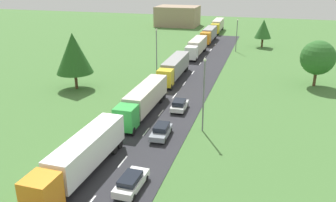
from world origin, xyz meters
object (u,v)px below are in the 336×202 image
at_px(truck_fifth, 209,34).
at_px(tree_oak, 263,29).
at_px(truck_lead, 81,156).
at_px(lamppost_third, 157,50).
at_px(truck_fourth, 197,47).
at_px(tree_maple, 318,58).
at_px(car_fourth, 179,105).
at_px(car_third, 161,131).
at_px(truck_second, 143,99).
at_px(truck_third, 174,67).
at_px(lamppost_fourth, 237,34).
at_px(lamppost_second, 204,92).
at_px(tree_birch, 74,53).
at_px(car_second, 131,182).
at_px(distant_building, 178,16).
at_px(truck_sixth, 218,25).

distance_m(truck_fifth, tree_oak, 14.57).
relative_size(truck_lead, lamppost_third, 1.66).
relative_size(truck_fourth, tree_maple, 1.70).
relative_size(truck_fourth, car_fourth, 3.23).
xyz_separation_m(truck_lead, car_third, (4.81, 10.04, -1.30)).
xyz_separation_m(truck_second, tree_maple, (23.62, 19.62, 2.73)).
relative_size(truck_third, lamppost_fourth, 1.86).
bearing_deg(lamppost_second, truck_fifth, 98.87).
bearing_deg(lamppost_third, tree_birch, -136.07).
height_order(truck_fourth, car_second, truck_fourth).
bearing_deg(truck_fourth, tree_maple, -34.97).
distance_m(lamppost_second, lamppost_fourth, 46.19).
relative_size(truck_lead, lamppost_second, 1.60).
height_order(truck_fifth, tree_maple, tree_maple).
relative_size(truck_lead, tree_oak, 2.11).
relative_size(truck_second, lamppost_third, 1.68).
xyz_separation_m(truck_fifth, distant_building, (-15.36, 26.30, 1.18)).
distance_m(car_third, car_fourth, 8.77).
xyz_separation_m(truck_second, car_second, (4.92, -17.31, -1.27)).
bearing_deg(car_second, tree_oak, 82.25).
bearing_deg(car_fourth, distant_building, 104.48).
xyz_separation_m(truck_fourth, truck_fifth, (-0.00, 16.60, 0.02)).
xyz_separation_m(truck_third, distant_building, (-15.15, 61.78, 1.19)).
height_order(car_third, distant_building, distant_building).
bearing_deg(truck_sixth, truck_fourth, -89.70).
relative_size(tree_oak, tree_maple, 0.90).
distance_m(truck_second, truck_third, 17.27).
bearing_deg(tree_maple, lamppost_third, -175.96).
xyz_separation_m(truck_fourth, truck_sixth, (-0.18, 33.82, 0.02)).
xyz_separation_m(car_fourth, lamppost_third, (-8.09, 15.31, 4.00)).
relative_size(truck_fourth, truck_fifth, 1.07).
relative_size(truck_fourth, truck_sixth, 0.98).
height_order(truck_second, lamppost_fourth, lamppost_fourth).
xyz_separation_m(truck_fourth, tree_birch, (-14.33, -28.74, 3.82)).
relative_size(car_fourth, tree_birch, 0.44).
height_order(car_fourth, tree_maple, tree_maple).
height_order(car_second, tree_birch, tree_birch).
distance_m(truck_second, truck_sixth, 69.97).
xyz_separation_m(lamppost_second, distant_building, (-24.10, 82.30, -1.70)).
bearing_deg(truck_sixth, truck_fifth, -89.42).
distance_m(truck_third, truck_fourth, 18.88).
bearing_deg(lamppost_second, car_second, -105.20).
height_order(truck_fifth, tree_oak, tree_oak).
bearing_deg(truck_fifth, truck_second, -90.00).
bearing_deg(car_fourth, lamppost_third, 117.85).
height_order(truck_second, truck_fifth, truck_fifth).
distance_m(truck_third, lamppost_fourth, 27.10).
bearing_deg(lamppost_fourth, tree_birch, -122.38).
relative_size(car_second, car_third, 1.05).
xyz_separation_m(truck_lead, distant_building, (-14.98, 95.47, 1.16)).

